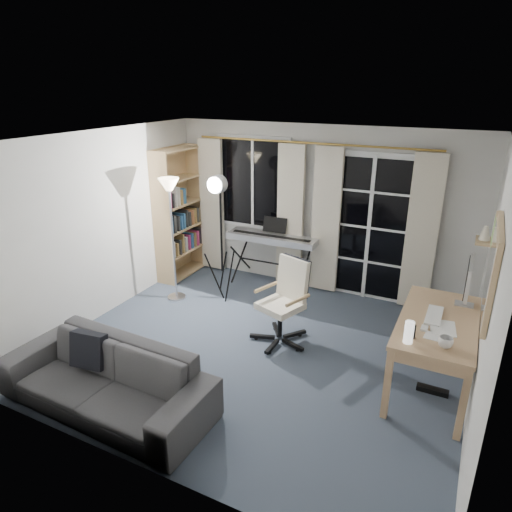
% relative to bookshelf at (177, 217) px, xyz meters
% --- Properties ---
extents(floor, '(4.50, 4.00, 0.02)m').
position_rel_bookshelf_xyz_m(floor, '(2.13, -1.45, -0.97)').
color(floor, '#3E4A5A').
rests_on(floor, ground).
extents(window, '(1.20, 0.08, 1.40)m').
position_rel_bookshelf_xyz_m(window, '(1.08, 0.52, 0.54)').
color(window, white).
rests_on(window, floor).
extents(french_door, '(1.32, 0.09, 2.11)m').
position_rel_bookshelf_xyz_m(french_door, '(2.88, 0.52, 0.06)').
color(french_door, white).
rests_on(french_door, floor).
extents(curtains, '(3.60, 0.07, 2.13)m').
position_rel_bookshelf_xyz_m(curtains, '(1.99, 0.43, 0.13)').
color(curtains, gold).
rests_on(curtains, floor).
extents(bookshelf, '(0.34, 0.95, 2.03)m').
position_rel_bookshelf_xyz_m(bookshelf, '(0.00, 0.00, 0.00)').
color(bookshelf, tan).
rests_on(bookshelf, floor).
extents(torchiere_lamp, '(0.36, 0.36, 1.75)m').
position_rel_bookshelf_xyz_m(torchiere_lamp, '(0.47, -0.76, 0.44)').
color(torchiere_lamp, '#B2B2B7').
rests_on(torchiere_lamp, floor).
extents(keyboard_piano, '(1.37, 0.69, 0.99)m').
position_rel_bookshelf_xyz_m(keyboard_piano, '(1.52, 0.25, -0.21)').
color(keyboard_piano, black).
rests_on(keyboard_piano, floor).
extents(studio_light, '(0.33, 0.36, 1.83)m').
position_rel_bookshelf_xyz_m(studio_light, '(1.04, -0.47, 0.50)').
color(studio_light, black).
rests_on(studio_light, floor).
extents(office_chair, '(0.71, 0.71, 1.02)m').
position_rel_bookshelf_xyz_m(office_chair, '(2.32, -1.07, -0.36)').
color(office_chair, black).
rests_on(office_chair, floor).
extents(desk, '(0.72, 1.44, 0.77)m').
position_rel_bookshelf_xyz_m(desk, '(4.01, -1.28, -0.29)').
color(desk, tan).
rests_on(desk, floor).
extents(monitor, '(0.18, 0.55, 0.48)m').
position_rel_bookshelf_xyz_m(monitor, '(4.20, -0.83, 0.10)').
color(monitor, silver).
rests_on(monitor, desk).
extents(desk_clutter, '(0.45, 0.87, 0.97)m').
position_rel_bookshelf_xyz_m(desk_clutter, '(3.94, -1.52, -0.36)').
color(desk_clutter, white).
rests_on(desk_clutter, desk).
extents(mug, '(0.13, 0.10, 0.13)m').
position_rel_bookshelf_xyz_m(mug, '(4.11, -1.78, -0.13)').
color(mug, silver).
rests_on(mug, desk).
extents(wall_mirror, '(0.04, 0.94, 0.74)m').
position_rel_bookshelf_xyz_m(wall_mirror, '(4.35, -1.80, 0.59)').
color(wall_mirror, tan).
rests_on(wall_mirror, floor).
extents(framed_print, '(0.03, 0.42, 0.32)m').
position_rel_bookshelf_xyz_m(framed_print, '(4.35, -0.90, 0.64)').
color(framed_print, tan).
rests_on(framed_print, floor).
extents(wall_shelf, '(0.16, 0.30, 0.18)m').
position_rel_bookshelf_xyz_m(wall_shelf, '(4.29, -0.40, 0.45)').
color(wall_shelf, tan).
rests_on(wall_shelf, floor).
extents(sofa, '(2.12, 0.67, 0.82)m').
position_rel_bookshelf_xyz_m(sofa, '(1.28, -3.00, -0.55)').
color(sofa, '#353437').
rests_on(sofa, floor).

